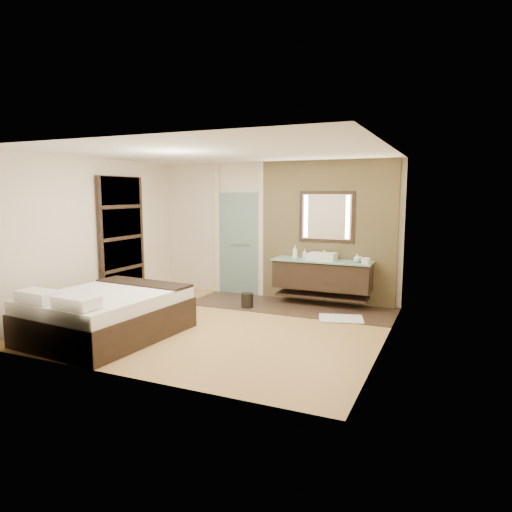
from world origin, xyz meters
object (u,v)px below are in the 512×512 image
at_px(vanity, 322,275).
at_px(bed, 107,314).
at_px(waste_bin, 247,301).
at_px(mirror_unit, 327,217).

relative_size(vanity, bed, 0.83).
distance_m(bed, waste_bin, 2.64).
xyz_separation_m(vanity, bed, (-2.38, -3.08, -0.24)).
xyz_separation_m(vanity, waste_bin, (-1.20, -0.73, -0.44)).
distance_m(vanity, waste_bin, 1.47).
bearing_deg(bed, vanity, 56.51).
bearing_deg(waste_bin, bed, -116.60).
bearing_deg(mirror_unit, bed, -125.65).
distance_m(vanity, mirror_unit, 1.10).
bearing_deg(vanity, bed, -127.69).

